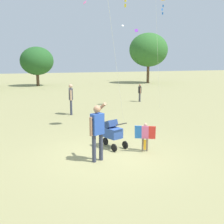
{
  "coord_description": "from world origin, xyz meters",
  "views": [
    {
      "loc": [
        -3.01,
        -8.24,
        3.14
      ],
      "look_at": [
        0.4,
        0.85,
        1.3
      ],
      "focal_mm": 44.26,
      "sensor_mm": 36.0,
      "label": 1
    }
  ],
  "objects": [
    {
      "name": "person_couple_left",
      "position": [
        0.31,
        7.37,
        1.05
      ],
      "size": [
        0.31,
        0.56,
        1.78
      ],
      "color": "#33384C",
      "rests_on": "ground"
    },
    {
      "name": "child_with_butterfly_kite",
      "position": [
        1.31,
        -0.01,
        0.61
      ],
      "size": [
        0.7,
        0.52,
        0.99
      ],
      "color": "#7F705B",
      "rests_on": "ground"
    },
    {
      "name": "stroller",
      "position": [
        0.38,
        0.77,
        0.61
      ],
      "size": [
        0.75,
        1.12,
        1.03
      ],
      "color": "black",
      "rests_on": "ground"
    },
    {
      "name": "ground_plane",
      "position": [
        0.0,
        0.0,
        0.0
      ],
      "size": [
        120.0,
        120.0,
        0.0
      ],
      "primitive_type": "plane",
      "color": "#938E5B"
    },
    {
      "name": "person_adult_flyer",
      "position": [
        -0.53,
        -0.33,
        1.07
      ],
      "size": [
        0.58,
        0.66,
        1.85
      ],
      "color": "#33384C",
      "rests_on": "ground"
    },
    {
      "name": "person_red_shirt",
      "position": [
        6.28,
        10.51,
        0.79
      ],
      "size": [
        0.24,
        0.42,
        1.34
      ],
      "color": "#4C4C51",
      "rests_on": "ground"
    }
  ]
}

